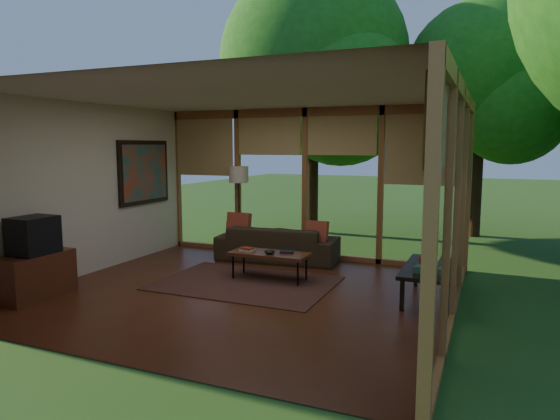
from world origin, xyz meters
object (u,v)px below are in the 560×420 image
at_px(television, 33,235).
at_px(coffee_table, 269,255).
at_px(floor_lamp, 239,180).
at_px(side_console, 428,269).
at_px(sofa, 278,243).
at_px(media_cabinet, 35,276).

relative_size(television, coffee_table, 0.46).
relative_size(floor_lamp, side_console, 1.18).
distance_m(sofa, side_console, 3.03).
bearing_deg(floor_lamp, coffee_table, -48.96).
bearing_deg(floor_lamp, television, -109.23).
xyz_separation_m(sofa, side_console, (2.73, -1.31, 0.10)).
relative_size(media_cabinet, floor_lamp, 0.61).
bearing_deg(sofa, media_cabinet, 51.11).
distance_m(floor_lamp, side_console, 4.07).
bearing_deg(side_console, television, -157.94).
xyz_separation_m(media_cabinet, television, (0.02, 0.00, 0.55)).
bearing_deg(coffee_table, television, -141.07).
distance_m(media_cabinet, floor_lamp, 3.90).
distance_m(sofa, media_cabinet, 3.91).
bearing_deg(side_console, coffee_table, 178.24).
xyz_separation_m(media_cabinet, floor_lamp, (1.25, 3.52, 1.11)).
bearing_deg(coffee_table, side_console, -1.76).
bearing_deg(floor_lamp, sofa, -15.41).
bearing_deg(floor_lamp, media_cabinet, -109.52).
relative_size(sofa, side_console, 1.51).
height_order(floor_lamp, side_console, floor_lamp).
bearing_deg(television, sofa, 57.06).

